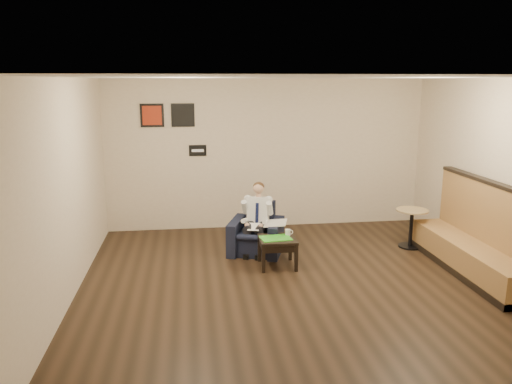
{
  "coord_description": "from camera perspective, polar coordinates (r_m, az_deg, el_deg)",
  "views": [
    {
      "loc": [
        -1.46,
        -6.23,
        2.76
      ],
      "look_at": [
        -0.45,
        1.2,
        1.08
      ],
      "focal_mm": 35.0,
      "sensor_mm": 36.0,
      "label": 1
    }
  ],
  "objects": [
    {
      "name": "armchair",
      "position": [
        8.15,
        0.02,
        -4.24
      ],
      "size": [
        1.04,
        1.04,
        0.79
      ],
      "primitive_type": "cube",
      "rotation": [
        0.0,
        0.0,
        -0.32
      ],
      "color": "black",
      "rests_on": "ground"
    },
    {
      "name": "art_print_right",
      "position": [
        9.24,
        -8.35,
        8.69
      ],
      "size": [
        0.42,
        0.03,
        0.42
      ],
      "primitive_type": "cube",
      "color": "black",
      "rests_on": "wall_back"
    },
    {
      "name": "lap_papers",
      "position": [
        7.95,
        -0.24,
        -4.0
      ],
      "size": [
        0.24,
        0.3,
        0.01
      ],
      "primitive_type": "cube",
      "rotation": [
        0.0,
        0.0,
        -0.26
      ],
      "color": "white",
      "rests_on": "seated_man"
    },
    {
      "name": "green_folder",
      "position": [
        7.51,
        2.26,
        -5.29
      ],
      "size": [
        0.48,
        0.37,
        0.01
      ],
      "primitive_type": "cube",
      "rotation": [
        0.0,
        0.0,
        0.12
      ],
      "color": "green",
      "rests_on": "side_table"
    },
    {
      "name": "wall_left",
      "position": [
        6.56,
        -21.11,
        -0.2
      ],
      "size": [
        0.02,
        6.0,
        2.8
      ],
      "primitive_type": "cube",
      "color": "beige",
      "rests_on": "ground"
    },
    {
      "name": "side_table",
      "position": [
        7.61,
        2.45,
        -6.88
      ],
      "size": [
        0.56,
        0.56,
        0.45
      ],
      "primitive_type": "cube",
      "rotation": [
        0.0,
        0.0,
        -0.02
      ],
      "color": "black",
      "rests_on": "ground"
    },
    {
      "name": "ground",
      "position": [
        6.97,
        5.1,
        -10.77
      ],
      "size": [
        6.0,
        6.0,
        0.0
      ],
      "primitive_type": "plane",
      "color": "black",
      "rests_on": "ground"
    },
    {
      "name": "newspaper",
      "position": [
        7.98,
        2.25,
        -3.55
      ],
      "size": [
        0.45,
        0.51,
        0.01
      ],
      "primitive_type": "cube",
      "rotation": [
        0.0,
        0.0,
        -0.27
      ],
      "color": "silver",
      "rests_on": "armchair"
    },
    {
      "name": "ceiling",
      "position": [
        6.4,
        5.6,
        12.91
      ],
      "size": [
        6.0,
        6.0,
        0.02
      ],
      "primitive_type": "cube",
      "color": "white",
      "rests_on": "wall_back"
    },
    {
      "name": "art_print_left",
      "position": [
        9.26,
        -11.79,
        8.57
      ],
      "size": [
        0.42,
        0.03,
        0.42
      ],
      "primitive_type": "cube",
      "color": "#AA2D14",
      "rests_on": "wall_back"
    },
    {
      "name": "coffee_mug",
      "position": [
        7.66,
        3.65,
        -4.61
      ],
      "size": [
        0.08,
        0.08,
        0.09
      ],
      "primitive_type": "cylinder",
      "rotation": [
        0.0,
        0.0,
        -0.02
      ],
      "color": "white",
      "rests_on": "side_table"
    },
    {
      "name": "cafe_table",
      "position": [
        8.82,
        17.3,
        -3.99
      ],
      "size": [
        0.62,
        0.62,
        0.66
      ],
      "primitive_type": "cylinder",
      "rotation": [
        0.0,
        0.0,
        -0.2
      ],
      "color": "tan",
      "rests_on": "ground"
    },
    {
      "name": "smartphone",
      "position": [
        7.69,
        2.65,
        -4.87
      ],
      "size": [
        0.15,
        0.1,
        0.01
      ],
      "primitive_type": "cube",
      "rotation": [
        0.0,
        0.0,
        -0.19
      ],
      "color": "black",
      "rests_on": "side_table"
    },
    {
      "name": "banquette",
      "position": [
        7.9,
        23.54,
        -3.85
      ],
      "size": [
        0.62,
        2.6,
        1.33
      ],
      "primitive_type": "cube",
      "color": "olive",
      "rests_on": "ground"
    },
    {
      "name": "seated_man",
      "position": [
        8.02,
        -0.12,
        -3.44
      ],
      "size": [
        0.74,
        0.9,
        1.09
      ],
      "primitive_type": null,
      "rotation": [
        0.0,
        0.0,
        -0.32
      ],
      "color": "silver",
      "rests_on": "armchair"
    },
    {
      "name": "wall_front",
      "position": [
        3.8,
        15.63,
        -8.85
      ],
      "size": [
        6.0,
        0.02,
        2.8
      ],
      "primitive_type": "cube",
      "color": "beige",
      "rests_on": "ground"
    },
    {
      "name": "wall_back",
      "position": [
        9.44,
        1.26,
        4.32
      ],
      "size": [
        6.0,
        0.02,
        2.8
      ],
      "primitive_type": "cube",
      "color": "beige",
      "rests_on": "ground"
    },
    {
      "name": "seating_sign",
      "position": [
        9.3,
        -6.68,
        4.74
      ],
      "size": [
        0.32,
        0.02,
        0.2
      ],
      "primitive_type": "cube",
      "color": "black",
      "rests_on": "wall_back"
    }
  ]
}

